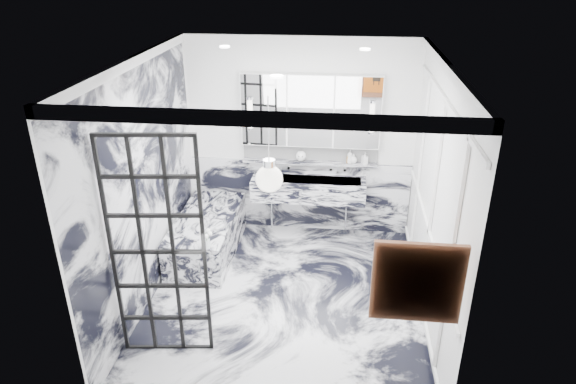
# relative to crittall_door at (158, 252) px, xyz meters

# --- Properties ---
(floor) EXTENTS (3.60, 3.60, 0.00)m
(floor) POSITION_rel_crittall_door_xyz_m (1.10, 1.00, -1.17)
(floor) COLOR silver
(floor) RESTS_ON ground
(ceiling) EXTENTS (3.60, 3.60, 0.00)m
(ceiling) POSITION_rel_crittall_door_xyz_m (1.10, 1.00, 1.63)
(ceiling) COLOR white
(ceiling) RESTS_ON wall_back
(wall_back) EXTENTS (3.60, 0.00, 3.60)m
(wall_back) POSITION_rel_crittall_door_xyz_m (1.10, 2.80, 0.23)
(wall_back) COLOR white
(wall_back) RESTS_ON floor
(wall_front) EXTENTS (3.60, 0.00, 3.60)m
(wall_front) POSITION_rel_crittall_door_xyz_m (1.10, -0.80, 0.23)
(wall_front) COLOR white
(wall_front) RESTS_ON floor
(wall_left) EXTENTS (0.00, 3.60, 3.60)m
(wall_left) POSITION_rel_crittall_door_xyz_m (-0.50, 1.00, 0.23)
(wall_left) COLOR white
(wall_left) RESTS_ON floor
(wall_right) EXTENTS (0.00, 3.60, 3.60)m
(wall_right) POSITION_rel_crittall_door_xyz_m (2.70, 1.00, 0.23)
(wall_right) COLOR white
(wall_right) RESTS_ON floor
(marble_clad_back) EXTENTS (3.18, 0.05, 1.05)m
(marble_clad_back) POSITION_rel_crittall_door_xyz_m (1.10, 2.78, -0.65)
(marble_clad_back) COLOR silver
(marble_clad_back) RESTS_ON floor
(marble_clad_left) EXTENTS (0.02, 3.56, 2.68)m
(marble_clad_left) POSITION_rel_crittall_door_xyz_m (-0.48, 1.00, 0.17)
(marble_clad_left) COLOR silver
(marble_clad_left) RESTS_ON floor
(panel_molding) EXTENTS (0.03, 3.40, 2.30)m
(panel_molding) POSITION_rel_crittall_door_xyz_m (2.68, 1.00, 0.13)
(panel_molding) COLOR white
(panel_molding) RESTS_ON floor
(soap_bottle_a) EXTENTS (0.09, 0.09, 0.20)m
(soap_bottle_a) POSITION_rel_crittall_door_xyz_m (1.81, 2.71, 0.02)
(soap_bottle_a) COLOR #8C5919
(soap_bottle_a) RESTS_ON ledge
(soap_bottle_b) EXTENTS (0.09, 0.10, 0.16)m
(soap_bottle_b) POSITION_rel_crittall_door_xyz_m (2.02, 2.71, 0.00)
(soap_bottle_b) COLOR #4C4C51
(soap_bottle_b) RESTS_ON ledge
(soap_bottle_c) EXTENTS (0.13, 0.13, 0.14)m
(soap_bottle_c) POSITION_rel_crittall_door_xyz_m (1.86, 2.71, -0.01)
(soap_bottle_c) COLOR silver
(soap_bottle_c) RESTS_ON ledge
(face_pot) EXTENTS (0.15, 0.15, 0.15)m
(face_pot) POSITION_rel_crittall_door_xyz_m (1.13, 2.71, -0.01)
(face_pot) COLOR white
(face_pot) RESTS_ON ledge
(amber_bottle) EXTENTS (0.04, 0.04, 0.10)m
(amber_bottle) POSITION_rel_crittall_door_xyz_m (1.79, 2.71, -0.03)
(amber_bottle) COLOR #8C5919
(amber_bottle) RESTS_ON ledge
(flower_vase) EXTENTS (0.08, 0.08, 0.12)m
(flower_vase) POSITION_rel_crittall_door_xyz_m (0.14, 1.12, -0.56)
(flower_vase) COLOR silver
(flower_vase) RESTS_ON bathtub
(crittall_door) EXTENTS (0.88, 0.14, 2.34)m
(crittall_door) POSITION_rel_crittall_door_xyz_m (0.00, 0.00, 0.00)
(crittall_door) COLOR black
(crittall_door) RESTS_ON floor
(artwork) EXTENTS (0.58, 0.06, 0.58)m
(artwork) POSITION_rel_crittall_door_xyz_m (2.30, -0.76, 0.35)
(artwork) COLOR #D75A16
(artwork) RESTS_ON wall_front
(pendant_light) EXTENTS (0.23, 0.23, 0.23)m
(pendant_light) POSITION_rel_crittall_door_xyz_m (1.11, -0.16, 0.88)
(pendant_light) COLOR white
(pendant_light) RESTS_ON ceiling
(trough_sink) EXTENTS (1.60, 0.45, 0.30)m
(trough_sink) POSITION_rel_crittall_door_xyz_m (1.25, 2.56, -0.44)
(trough_sink) COLOR silver
(trough_sink) RESTS_ON wall_back
(ledge) EXTENTS (1.90, 0.14, 0.04)m
(ledge) POSITION_rel_crittall_door_xyz_m (1.25, 2.72, -0.10)
(ledge) COLOR silver
(ledge) RESTS_ON wall_back
(subway_tile) EXTENTS (1.90, 0.03, 0.23)m
(subway_tile) POSITION_rel_crittall_door_xyz_m (1.25, 2.78, 0.03)
(subway_tile) COLOR white
(subway_tile) RESTS_ON wall_back
(mirror_cabinet) EXTENTS (1.90, 0.16, 1.00)m
(mirror_cabinet) POSITION_rel_crittall_door_xyz_m (1.25, 2.73, 0.65)
(mirror_cabinet) COLOR white
(mirror_cabinet) RESTS_ON wall_back
(sconce_left) EXTENTS (0.07, 0.07, 0.40)m
(sconce_left) POSITION_rel_crittall_door_xyz_m (0.43, 2.63, 0.61)
(sconce_left) COLOR white
(sconce_left) RESTS_ON mirror_cabinet
(sconce_right) EXTENTS (0.07, 0.07, 0.40)m
(sconce_right) POSITION_rel_crittall_door_xyz_m (2.07, 2.63, 0.61)
(sconce_right) COLOR white
(sconce_right) RESTS_ON mirror_cabinet
(bathtub) EXTENTS (0.75, 1.65, 0.55)m
(bathtub) POSITION_rel_crittall_door_xyz_m (-0.07, 1.90, -0.90)
(bathtub) COLOR silver
(bathtub) RESTS_ON floor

